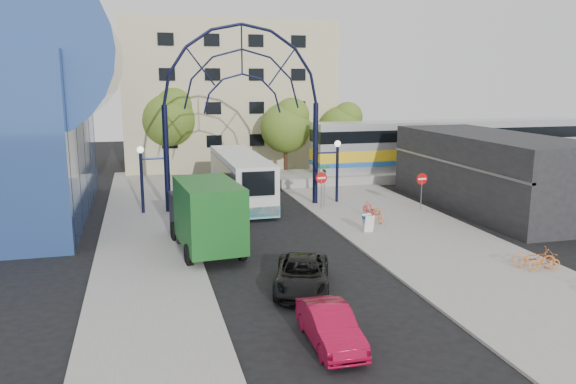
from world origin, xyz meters
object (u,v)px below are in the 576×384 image
object	(u,v)px
stop_sign	(321,181)
train_car	(449,144)
tree_north_b	(170,116)
bike_far_a	(534,257)
green_truck	(205,215)
bike_far_c	(544,262)
tree_north_a	(287,125)
bike_near_a	(378,213)
sandwich_board	(368,221)
do_not_enter_sign	(422,183)
bike_near_b	(368,209)
gateway_arch	(242,79)
street_name_sign	(324,178)
black_suv	(302,274)
tree_north_c	(343,125)
red_sedan	(330,326)
city_bus	(241,177)

from	to	relation	value
stop_sign	train_car	bearing A→B (deg)	33.34
tree_north_b	bike_far_a	bearing A→B (deg)	-65.54
green_truck	bike_far_a	world-z (taller)	green_truck
bike_far_c	green_truck	bearing A→B (deg)	67.59
tree_north_a	bike_near_a	world-z (taller)	tree_north_a
sandwich_board	tree_north_a	distance (m)	20.33
do_not_enter_sign	tree_north_a	bearing A→B (deg)	107.03
do_not_enter_sign	bike_near_b	bearing A→B (deg)	-171.03
gateway_arch	tree_north_b	distance (m)	16.72
stop_sign	street_name_sign	world-z (taller)	street_name_sign
do_not_enter_sign	street_name_sign	bearing A→B (deg)	155.84
tree_north_a	bike_near_b	world-z (taller)	tree_north_a
street_name_sign	bike_far_a	world-z (taller)	street_name_sign
bike_far_c	black_suv	bearing A→B (deg)	90.80
stop_sign	bike_far_a	xyz separation A→B (m)	(5.71, -13.70, -1.38)
do_not_enter_sign	green_truck	bearing A→B (deg)	-162.14
stop_sign	green_truck	xyz separation A→B (m)	(-8.38, -6.70, -0.16)
gateway_arch	stop_sign	world-z (taller)	gateway_arch
gateway_arch	bike_far_c	xyz separation A→B (m)	(10.67, -16.16, -8.03)
street_name_sign	tree_north_a	distance (m)	13.59
bike_near_b	tree_north_c	bearing A→B (deg)	70.88
tree_north_c	red_sedan	bearing A→B (deg)	-110.81
black_suv	tree_north_a	bearing A→B (deg)	94.62
tree_north_a	bike_far_a	world-z (taller)	tree_north_a
bike_near_b	bike_far_a	world-z (taller)	bike_far_a
red_sedan	black_suv	bearing A→B (deg)	85.13
city_bus	bike_far_a	distance (m)	20.66
stop_sign	bike_far_a	distance (m)	14.90
train_car	tree_north_a	size ratio (longest dim) A/B	3.59
red_sedan	bike_near_a	size ratio (longest dim) A/B	2.05
bike_far_c	train_car	bearing A→B (deg)	-15.89
do_not_enter_sign	tree_north_b	distance (m)	25.09
red_sedan	city_bus	bearing A→B (deg)	88.14
tree_north_c	train_car	bearing A→B (deg)	-36.96
tree_north_a	tree_north_c	xyz separation A→B (m)	(6.00, 2.00, -0.33)
do_not_enter_sign	train_car	size ratio (longest dim) A/B	0.10
sandwich_board	tree_north_a	bearing A→B (deg)	88.50
tree_north_a	bike_near_b	distance (m)	17.06
stop_sign	street_name_sign	xyz separation A→B (m)	(0.40, 0.60, 0.14)
tree_north_b	bike_near_b	distance (m)	23.74
bike_far_a	tree_north_a	bearing A→B (deg)	32.21
bike_near_a	black_suv	bearing A→B (deg)	-123.97
city_bus	train_car	bearing A→B (deg)	16.41
sandwich_board	tree_north_c	distance (m)	23.17
sandwich_board	tree_north_c	size ratio (longest dim) A/B	0.15
tree_north_b	bike_near_b	bearing A→B (deg)	-62.01
stop_sign	bike_near_b	bearing A→B (deg)	-49.47
black_suv	bike_far_a	world-z (taller)	black_suv
street_name_sign	tree_north_b	distance (m)	19.81
sandwich_board	city_bus	world-z (taller)	city_bus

